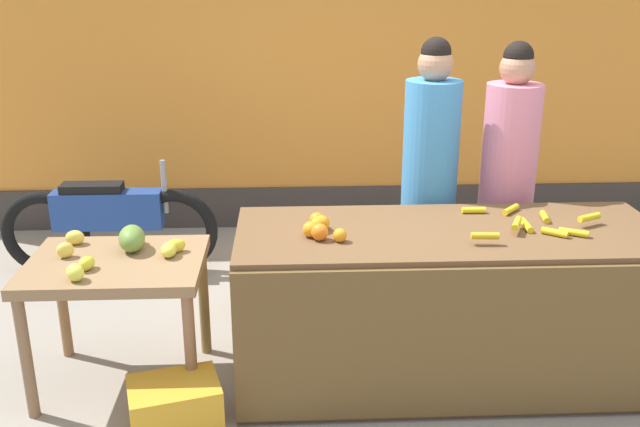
# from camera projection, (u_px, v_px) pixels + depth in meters

# --- Properties ---
(ground_plane) EXTENTS (24.00, 24.00, 0.00)m
(ground_plane) POSITION_uv_depth(u_px,v_px,m) (376.00, 375.00, 4.02)
(ground_plane) COLOR gray
(market_wall_back) EXTENTS (7.05, 0.23, 2.87)m
(market_wall_back) POSITION_uv_depth(u_px,v_px,m) (343.00, 66.00, 6.01)
(market_wall_back) COLOR orange
(market_wall_back) RESTS_ON ground
(fruit_stall_counter) EXTENTS (2.28, 0.88, 0.88)m
(fruit_stall_counter) POSITION_uv_depth(u_px,v_px,m) (446.00, 305.00, 3.88)
(fruit_stall_counter) COLOR brown
(fruit_stall_counter) RESTS_ON ground
(side_table_wooden) EXTENTS (0.92, 0.71, 0.74)m
(side_table_wooden) POSITION_uv_depth(u_px,v_px,m) (117.00, 278.00, 3.75)
(side_table_wooden) COLOR olive
(side_table_wooden) RESTS_ON ground
(banana_bunch_pile) EXTENTS (0.78, 0.57, 0.07)m
(banana_bunch_pile) POSITION_uv_depth(u_px,v_px,m) (531.00, 222.00, 3.77)
(banana_bunch_pile) COLOR yellow
(banana_bunch_pile) RESTS_ON fruit_stall_counter
(orange_pile) EXTENTS (0.22, 0.29, 0.09)m
(orange_pile) POSITION_uv_depth(u_px,v_px,m) (320.00, 227.00, 3.67)
(orange_pile) COLOR orange
(orange_pile) RESTS_ON fruit_stall_counter
(mango_papaya_pile) EXTENTS (0.69, 0.61, 0.14)m
(mango_papaya_pile) POSITION_uv_depth(u_px,v_px,m) (123.00, 244.00, 3.78)
(mango_papaya_pile) COLOR #E0DD44
(mango_papaya_pile) RESTS_ON side_table_wooden
(vendor_woman_blue_shirt) EXTENTS (0.34, 0.34, 1.82)m
(vendor_woman_blue_shirt) POSITION_uv_depth(u_px,v_px,m) (429.00, 185.00, 4.37)
(vendor_woman_blue_shirt) COLOR #33333D
(vendor_woman_blue_shirt) RESTS_ON ground
(vendor_woman_pink_shirt) EXTENTS (0.34, 0.34, 1.79)m
(vendor_woman_pink_shirt) POSITION_uv_depth(u_px,v_px,m) (507.00, 186.00, 4.42)
(vendor_woman_pink_shirt) COLOR #33333D
(vendor_woman_pink_shirt) RESTS_ON ground
(parked_motorcycle) EXTENTS (1.60, 0.18, 0.88)m
(parked_motorcycle) POSITION_uv_depth(u_px,v_px,m) (109.00, 223.00, 5.24)
(parked_motorcycle) COLOR black
(parked_motorcycle) RESTS_ON ground
(produce_crate) EXTENTS (0.51, 0.42, 0.26)m
(produce_crate) POSITION_uv_depth(u_px,v_px,m) (175.00, 406.00, 3.51)
(produce_crate) COLOR gold
(produce_crate) RESTS_ON ground
(produce_sack) EXTENTS (0.39, 0.34, 0.56)m
(produce_sack) POSITION_uv_depth(u_px,v_px,m) (258.00, 273.00, 4.68)
(produce_sack) COLOR tan
(produce_sack) RESTS_ON ground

